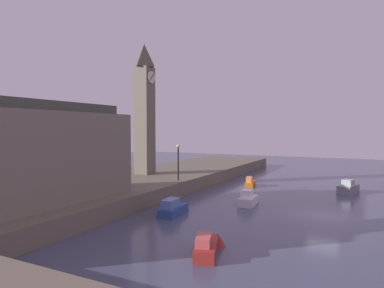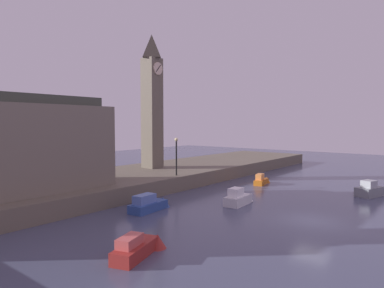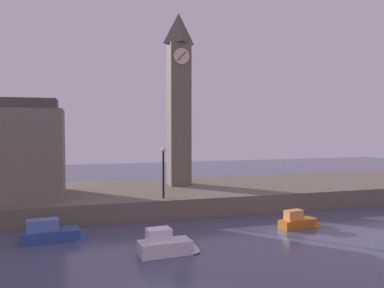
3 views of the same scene
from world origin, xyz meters
TOP-DOWN VIEW (x-y plane):
  - far_embankment at (0.00, 20.00)m, footprint 70.00×12.00m
  - clock_tower at (5.63, 21.44)m, footprint 2.12×2.17m
  - streetlamp at (2.77, 15.07)m, footprint 0.36×0.36m
  - boat_tour_blue at (-4.89, 11.06)m, footprint 4.08×1.69m
  - boat_patrol_orange at (11.31, 9.64)m, footprint 3.31×1.46m
  - boat_ferry_white at (1.28, 6.63)m, footprint 3.52×1.51m

SIDE VIEW (x-z plane):
  - boat_patrol_orange at x=11.31m, z-range -0.21..1.05m
  - boat_tour_blue at x=-4.89m, z-range -0.21..1.20m
  - boat_ferry_white at x=1.28m, z-range -0.21..1.25m
  - far_embankment at x=0.00m, z-range 0.00..1.50m
  - streetlamp at x=2.77m, z-range 1.98..5.88m
  - clock_tower at x=5.63m, z-range 1.75..17.72m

